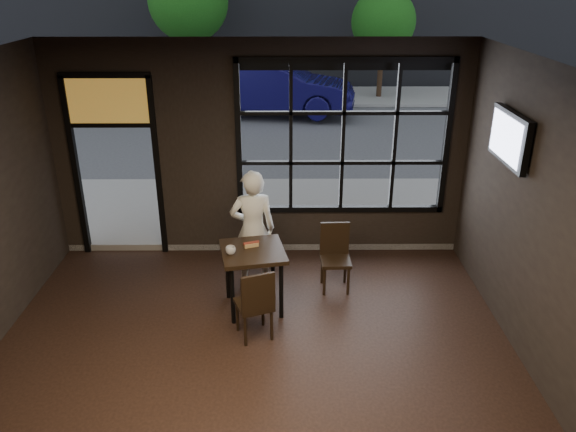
{
  "coord_description": "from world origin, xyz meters",
  "views": [
    {
      "loc": [
        0.35,
        -4.32,
        4.0
      ],
      "look_at": [
        0.4,
        2.2,
        1.15
      ],
      "focal_mm": 35.0,
      "sensor_mm": 36.0,
      "label": 1
    }
  ],
  "objects_px": {
    "chair_near": "(254,302)",
    "navy_car": "(276,88)",
    "cafe_table": "(254,279)",
    "man": "(253,230)"
  },
  "relations": [
    {
      "from": "man",
      "to": "navy_car",
      "type": "xyz_separation_m",
      "value": [
        0.18,
        9.81,
        0.02
      ]
    },
    {
      "from": "cafe_table",
      "to": "man",
      "type": "relative_size",
      "value": 0.5
    },
    {
      "from": "chair_near",
      "to": "navy_car",
      "type": "relative_size",
      "value": 0.2
    },
    {
      "from": "cafe_table",
      "to": "man",
      "type": "distance_m",
      "value": 0.71
    },
    {
      "from": "cafe_table",
      "to": "chair_near",
      "type": "xyz_separation_m",
      "value": [
        0.03,
        -0.61,
        0.04
      ]
    },
    {
      "from": "man",
      "to": "navy_car",
      "type": "height_order",
      "value": "man"
    },
    {
      "from": "man",
      "to": "navy_car",
      "type": "relative_size",
      "value": 0.36
    },
    {
      "from": "cafe_table",
      "to": "man",
      "type": "height_order",
      "value": "man"
    },
    {
      "from": "navy_car",
      "to": "chair_near",
      "type": "bearing_deg",
      "value": -171.54
    },
    {
      "from": "chair_near",
      "to": "navy_car",
      "type": "xyz_separation_m",
      "value": [
        0.12,
        11.0,
        0.4
      ]
    }
  ]
}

